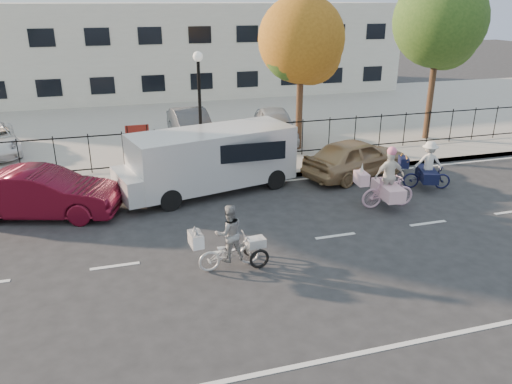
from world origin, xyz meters
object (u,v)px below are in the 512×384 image
object	(u,v)px
bull_bike	(427,170)
lot_car_c	(191,125)
gold_sedan	(356,157)
white_van	(210,158)
lamppost	(199,90)
unicorn_bike	(388,185)
zebra_trike	(230,244)
lot_car_d	(275,124)
red_sedan	(43,193)

from	to	relation	value
bull_bike	lot_car_c	distance (m)	10.66
gold_sedan	white_van	bearing A→B (deg)	71.54
gold_sedan	lot_car_c	bearing A→B (deg)	20.84
lamppost	unicorn_bike	size ratio (longest dim) A/B	2.16
bull_bike	gold_sedan	xyz separation A→B (m)	(-1.77, 1.89, 0.05)
zebra_trike	gold_sedan	world-z (taller)	zebra_trike
bull_bike	white_van	xyz separation A→B (m)	(-7.28, 1.89, 0.50)
lamppost	white_van	world-z (taller)	lamppost
zebra_trike	white_van	xyz separation A→B (m)	(0.61, 5.35, 0.54)
white_van	lot_car_d	distance (m)	6.68
white_van	lot_car_c	distance (m)	6.27
red_sedan	unicorn_bike	bearing A→B (deg)	-85.79
gold_sedan	zebra_trike	bearing A→B (deg)	112.66
bull_bike	white_van	bearing A→B (deg)	95.60
red_sedan	lot_car_c	world-z (taller)	lot_car_c
unicorn_bike	lamppost	bearing A→B (deg)	47.46
bull_bike	lot_car_d	bearing A→B (deg)	44.14
gold_sedan	lot_car_c	world-z (taller)	lot_car_c
white_van	lot_car_c	world-z (taller)	white_van
lamppost	gold_sedan	xyz separation A→B (m)	(5.37, -2.30, -2.39)
unicorn_bike	bull_bike	world-z (taller)	unicorn_bike
gold_sedan	lamppost	bearing A→B (deg)	48.36
lamppost	bull_bike	xyz separation A→B (m)	(7.14, -4.19, -2.43)
lot_car_d	gold_sedan	bearing A→B (deg)	-64.99
bull_bike	lot_car_c	xyz separation A→B (m)	(-6.89, 8.14, 0.17)
lamppost	lot_car_c	world-z (taller)	lamppost
lamppost	zebra_trike	bearing A→B (deg)	-95.62
lamppost	red_sedan	size ratio (longest dim) A/B	0.96
red_sedan	lot_car_d	bearing A→B (deg)	-40.72
zebra_trike	red_sedan	distance (m)	6.59
unicorn_bike	gold_sedan	world-z (taller)	unicorn_bike
bull_bike	red_sedan	distance (m)	12.63
bull_bike	lot_car_c	world-z (taller)	bull_bike
zebra_trike	gold_sedan	xyz separation A→B (m)	(6.12, 5.35, 0.09)
lot_car_c	bull_bike	bearing A→B (deg)	-53.30
zebra_trike	unicorn_bike	world-z (taller)	unicorn_bike
lot_car_c	zebra_trike	bearing A→B (deg)	-98.51
white_van	gold_sedan	size ratio (longest dim) A/B	1.50
gold_sedan	lot_car_d	xyz separation A→B (m)	(-1.41, 5.26, 0.15)
zebra_trike	gold_sedan	bearing A→B (deg)	-54.04
bull_bike	unicorn_bike	bearing A→B (deg)	137.40
zebra_trike	red_sedan	size ratio (longest dim) A/B	0.43
lamppost	red_sedan	world-z (taller)	lamppost
bull_bike	red_sedan	world-z (taller)	bull_bike
zebra_trike	unicorn_bike	distance (m)	6.14
white_van	red_sedan	distance (m)	5.35
white_van	zebra_trike	bearing A→B (deg)	-109.90
unicorn_bike	red_sedan	bearing A→B (deg)	82.00
gold_sedan	lot_car_c	size ratio (longest dim) A/B	1.00
zebra_trike	unicorn_bike	size ratio (longest dim) A/B	0.97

